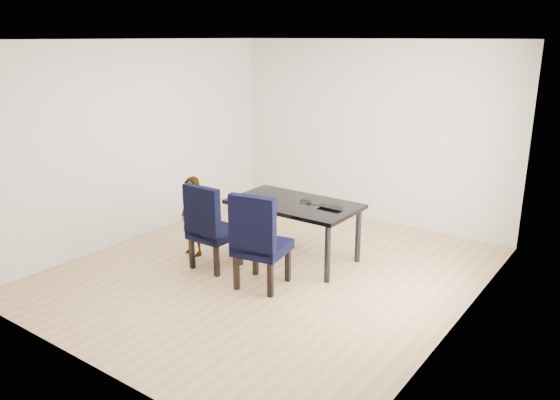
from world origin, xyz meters
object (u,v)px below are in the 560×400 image
Objects in this scene: dining_table at (294,230)px; child at (193,216)px; chair_right at (262,239)px; plate at (247,200)px; chair_left at (215,225)px; laptop at (332,206)px.

dining_table is 1.54× the size of child.
plate is (-0.70, 0.58, 0.20)m from chair_right.
child reaches higher than dining_table.
chair_left is (-0.62, -0.78, 0.16)m from dining_table.
child is (-1.29, 0.22, -0.04)m from chair_right.
laptop reaches higher than dining_table.
dining_table is 5.06× the size of laptop.
chair_right reaches higher than plate.
chair_right is 3.54× the size of laptop.
dining_table is at bearing 32.69° from child.
plate is at bearing 22.60° from laptop.
laptop is (0.49, 0.08, 0.39)m from dining_table.
chair_right is at bearing -79.29° from dining_table.
plate is at bearing 34.32° from child.
laptop is (0.33, 0.95, 0.20)m from chair_right.
chair_left is 3.39× the size of laptop.
chair_left is at bearing -128.55° from dining_table.
child is at bearing -150.02° from dining_table.
chair_left reaches higher than laptop.
chair_left is at bearing 163.85° from chair_right.
chair_right reaches higher than chair_left.
plate is at bearing -151.92° from dining_table.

